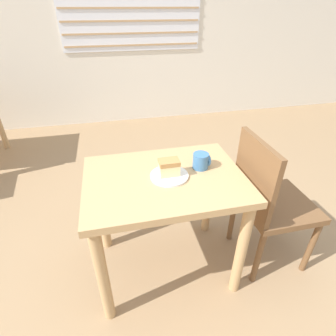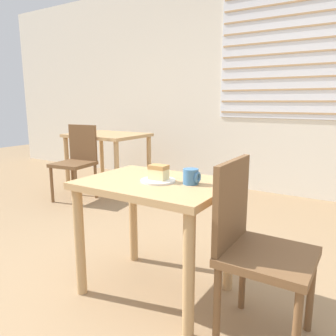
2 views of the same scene
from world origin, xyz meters
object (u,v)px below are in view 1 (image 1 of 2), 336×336
dining_table_near (165,197)px  coffee_mug (201,161)px  chair_near_window (268,200)px  plate (168,176)px  cake_slice (169,167)px

dining_table_near → coffee_mug: (0.22, 0.05, 0.17)m
coffee_mug → dining_table_near: bearing=-167.9°
chair_near_window → coffee_mug: 0.49m
dining_table_near → coffee_mug: 0.28m
plate → coffee_mug: bearing=14.0°
chair_near_window → cake_slice: size_ratio=8.41×
coffee_mug → chair_near_window: bearing=-14.2°
dining_table_near → cake_slice: size_ratio=8.01×
chair_near_window → plate: chair_near_window is taller
plate → dining_table_near: bearing=173.3°
dining_table_near → cake_slice: 0.19m
plate → cake_slice: size_ratio=1.92×
chair_near_window → plate: size_ratio=4.39×
plate → cake_slice: cake_slice is taller
cake_slice → chair_near_window: bearing=-5.7°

